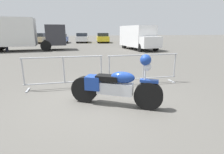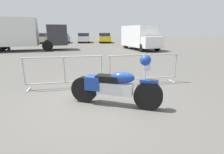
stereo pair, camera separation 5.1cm
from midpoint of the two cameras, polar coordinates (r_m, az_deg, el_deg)
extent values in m
plane|color=#54514C|center=(4.77, -3.52, -8.27)|extent=(120.00, 120.00, 0.00)
cylinder|color=black|center=(4.35, 12.06, -6.02)|extent=(0.71, 0.49, 0.70)
cylinder|color=black|center=(4.76, -8.66, -3.99)|extent=(0.71, 0.49, 0.70)
cube|color=silver|center=(4.44, 1.22, -3.72)|extent=(0.94, 0.64, 0.30)
ellipsoid|color=navy|center=(4.31, 3.76, -0.11)|extent=(0.67, 0.53, 0.28)
cube|color=black|center=(4.42, -1.21, -0.28)|extent=(0.64, 0.53, 0.13)
cube|color=navy|center=(4.58, -5.62, -1.77)|extent=(0.51, 0.49, 0.35)
cube|color=navy|center=(4.23, 12.33, -1.33)|extent=(0.46, 0.33, 0.07)
cylinder|color=silver|center=(4.20, 10.97, 0.70)|extent=(0.06, 0.06, 0.49)
sphere|color=silver|center=(4.16, 11.84, 3.19)|extent=(0.17, 0.17, 0.17)
sphere|color=navy|center=(4.13, 11.21, 5.46)|extent=(0.26, 0.26, 0.26)
cylinder|color=#9EA0A5|center=(5.87, -15.34, 6.32)|extent=(2.58, 0.14, 0.04)
cylinder|color=#9EA0A5|center=(6.05, -14.79, -1.65)|extent=(2.58, 0.14, 0.04)
cylinder|color=#9EA0A5|center=(6.14, -26.68, 1.57)|extent=(0.05, 0.05, 0.85)
cylinder|color=#9EA0A5|center=(5.94, -15.06, 2.27)|extent=(0.05, 0.05, 0.85)
cylinder|color=#9EA0A5|center=(6.00, -3.17, 2.90)|extent=(0.05, 0.05, 0.85)
cube|color=#9EA0A5|center=(6.27, -25.41, -3.81)|extent=(0.08, 0.44, 0.03)
cube|color=#9EA0A5|center=(6.15, -3.74, -2.69)|extent=(0.08, 0.44, 0.03)
cylinder|color=#9EA0A5|center=(6.24, 10.79, 7.08)|extent=(2.58, 0.14, 0.04)
cylinder|color=#9EA0A5|center=(6.41, 10.42, -0.46)|extent=(2.58, 0.14, 0.04)
cylinder|color=#9EA0A5|center=(5.95, -0.50, 2.81)|extent=(0.05, 0.05, 0.85)
cylinder|color=#9EA0A5|center=(6.31, 10.60, 3.26)|extent=(0.05, 0.05, 0.85)
cylinder|color=#9EA0A5|center=(6.88, 20.19, 3.56)|extent=(0.05, 0.05, 0.85)
cube|color=#9EA0A5|center=(6.12, 0.16, -2.75)|extent=(0.08, 0.44, 0.03)
cube|color=#9EA0A5|center=(6.98, 19.26, -1.36)|extent=(0.08, 0.44, 0.03)
cube|color=silver|center=(18.90, -30.86, 12.53)|extent=(5.23, 2.85, 2.50)
cube|color=#2D2D33|center=(18.38, -17.35, 12.98)|extent=(2.03, 2.37, 1.90)
cylinder|color=black|center=(19.42, -19.89, 10.04)|extent=(0.99, 0.39, 0.96)
cylinder|color=black|center=(17.49, -20.21, 9.55)|extent=(0.99, 0.39, 0.96)
cylinder|color=black|center=(20.10, -32.09, 8.80)|extent=(0.99, 0.39, 0.96)
cube|color=white|center=(18.24, 8.74, 13.09)|extent=(2.73, 4.40, 2.00)
cube|color=white|center=(16.14, 13.09, 10.97)|extent=(2.04, 1.24, 1.00)
cylinder|color=black|center=(16.98, 14.63, 9.43)|extent=(0.37, 0.75, 0.72)
cylinder|color=black|center=(16.07, 9.66, 9.41)|extent=(0.37, 0.75, 0.72)
cylinder|color=black|center=(19.75, 9.06, 10.45)|extent=(0.37, 0.75, 0.72)
cylinder|color=black|center=(18.98, 4.57, 10.41)|extent=(0.37, 0.75, 0.72)
cube|color=#B21E19|center=(29.75, -27.82, 10.94)|extent=(2.07, 4.48, 0.71)
cube|color=#1E232B|center=(29.59, -28.07, 12.08)|extent=(1.78, 2.34, 0.51)
cylinder|color=black|center=(31.33, -28.11, 10.48)|extent=(0.27, 0.66, 0.65)
cylinder|color=black|center=(30.82, -25.50, 10.74)|extent=(0.27, 0.66, 0.65)
cylinder|color=black|center=(28.76, -30.15, 9.97)|extent=(0.27, 0.66, 0.65)
cylinder|color=black|center=(28.19, -27.34, 10.25)|extent=(0.27, 0.66, 0.65)
cube|color=tan|center=(28.80, -21.88, 11.48)|extent=(2.04, 4.41, 0.70)
cube|color=#1E232B|center=(28.63, -22.07, 12.65)|extent=(1.76, 2.30, 0.50)
cylinder|color=black|center=(30.33, -22.49, 10.99)|extent=(0.26, 0.65, 0.64)
cylinder|color=black|center=(29.96, -19.75, 11.21)|extent=(0.26, 0.65, 0.64)
cylinder|color=black|center=(27.70, -24.05, 10.55)|extent=(0.26, 0.65, 0.64)
cylinder|color=black|center=(27.30, -21.07, 10.80)|extent=(0.26, 0.65, 0.64)
cube|color=#284799|center=(27.98, -15.61, 11.82)|extent=(1.88, 4.06, 0.65)
cube|color=#1E232B|center=(27.82, -15.74, 12.94)|extent=(1.62, 2.12, 0.46)
cylinder|color=black|center=(29.36, -16.50, 11.36)|extent=(0.24, 0.60, 0.59)
cylinder|color=black|center=(29.15, -13.83, 11.52)|extent=(0.24, 0.60, 0.59)
cylinder|color=black|center=(26.87, -17.45, 11.00)|extent=(0.24, 0.60, 0.59)
cylinder|color=black|center=(26.64, -14.54, 11.18)|extent=(0.24, 0.60, 0.59)
cube|color=white|center=(28.43, -9.08, 12.31)|extent=(2.03, 4.38, 0.70)
cube|color=#1E232B|center=(28.26, -9.15, 13.50)|extent=(1.75, 2.29, 0.50)
cylinder|color=black|center=(29.85, -10.36, 11.82)|extent=(0.26, 0.65, 0.64)
cylinder|color=black|center=(29.78, -7.50, 11.93)|extent=(0.26, 0.65, 0.64)
cylinder|color=black|center=(27.12, -10.77, 11.50)|extent=(0.26, 0.65, 0.64)
cylinder|color=black|center=(27.05, -7.62, 11.62)|extent=(0.26, 0.65, 0.64)
cube|color=yellow|center=(27.98, -2.48, 12.44)|extent=(2.04, 4.42, 0.70)
cube|color=#1E232B|center=(27.81, -2.47, 13.67)|extent=(1.76, 2.31, 0.50)
cylinder|color=black|center=(29.33, -4.12, 11.97)|extent=(0.26, 0.65, 0.64)
cylinder|color=black|center=(29.42, -1.18, 12.02)|extent=(0.26, 0.65, 0.64)
cylinder|color=black|center=(26.58, -3.90, 11.66)|extent=(0.26, 0.65, 0.64)
cylinder|color=black|center=(26.68, -0.67, 11.70)|extent=(0.26, 0.65, 0.64)
cylinder|color=#262838|center=(18.59, -30.62, 8.49)|extent=(0.31, 0.31, 0.85)
cylinder|color=beige|center=(18.55, -30.92, 10.74)|extent=(0.44, 0.44, 0.62)
sphere|color=tan|center=(18.54, -31.10, 12.02)|extent=(0.22, 0.22, 0.22)
cylinder|color=#ADA89E|center=(23.79, 10.36, 10.45)|extent=(3.34, 3.34, 0.14)
cylinder|color=#38662D|center=(23.78, 10.36, 10.64)|extent=(3.08, 3.08, 0.02)
sphere|color=#286023|center=(23.15, 10.36, 11.55)|extent=(0.99, 0.99, 0.99)
sphere|color=#1E511E|center=(23.86, 10.99, 11.75)|extent=(1.12, 1.12, 1.12)
sphere|color=#3D7A38|center=(23.90, 10.98, 11.44)|extent=(0.81, 0.81, 0.81)
camera|label=1|loc=(0.03, -89.69, 0.08)|focal=28.00mm
camera|label=2|loc=(0.03, 90.31, -0.08)|focal=28.00mm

